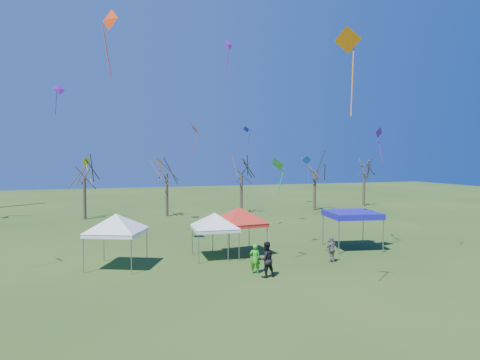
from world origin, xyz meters
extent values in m
plane|color=#274A17|center=(0.00, 0.00, 0.00)|extent=(140.00, 140.00, 0.00)
cylinder|color=#3D2D21|center=(-10.77, 24.65, 2.14)|extent=(0.32, 0.32, 4.28)
cylinder|color=#3D2D21|center=(-2.37, 24.38, 2.32)|extent=(0.32, 0.32, 4.64)
cylinder|color=#3D2D21|center=(6.03, 24.04, 2.24)|extent=(0.32, 0.32, 4.49)
cylinder|color=#3D2D21|center=(15.36, 24.00, 2.24)|extent=(0.32, 0.32, 4.47)
cylinder|color=#3D2D21|center=(23.72, 26.07, 2.12)|extent=(0.32, 0.32, 4.23)
cylinder|color=gray|center=(-10.23, 2.89, 0.97)|extent=(0.06, 0.06, 1.94)
cylinder|color=gray|center=(-9.13, 5.37, 0.97)|extent=(0.06, 0.06, 1.94)
cylinder|color=gray|center=(-7.74, 1.79, 0.97)|extent=(0.06, 0.06, 1.94)
cylinder|color=gray|center=(-6.64, 4.27, 0.97)|extent=(0.06, 0.06, 1.94)
cube|color=white|center=(-8.44, 3.58, 2.06)|extent=(3.84, 3.84, 0.23)
pyramid|color=white|center=(-8.44, 3.58, 3.15)|extent=(3.76, 3.76, 0.97)
cylinder|color=gray|center=(-3.74, 2.88, 0.89)|extent=(0.05, 0.05, 1.79)
cylinder|color=gray|center=(-3.60, 5.38, 0.89)|extent=(0.05, 0.05, 1.79)
cylinder|color=gray|center=(-1.24, 2.74, 0.89)|extent=(0.05, 0.05, 1.79)
cylinder|color=gray|center=(-1.10, 5.24, 0.89)|extent=(0.05, 0.05, 1.79)
cube|color=white|center=(-2.42, 4.06, 1.89)|extent=(2.83, 2.83, 0.21)
pyramid|color=white|center=(-2.42, 4.06, 2.89)|extent=(3.78, 3.78, 0.89)
cylinder|color=gray|center=(-1.85, 3.06, 0.97)|extent=(0.06, 0.06, 1.94)
cylinder|color=gray|center=(-2.12, 5.75, 0.97)|extent=(0.06, 0.06, 1.94)
cylinder|color=gray|center=(0.84, 3.32, 0.97)|extent=(0.06, 0.06, 1.94)
cylinder|color=gray|center=(0.58, 6.02, 0.97)|extent=(0.06, 0.06, 1.94)
cube|color=red|center=(-0.64, 4.54, 2.05)|extent=(3.18, 3.18, 0.23)
pyramid|color=red|center=(-0.64, 4.54, 3.14)|extent=(4.09, 4.09, 0.97)
cylinder|color=gray|center=(5.58, 2.47, 1.11)|extent=(0.07, 0.07, 2.21)
cylinder|color=gray|center=(6.11, 5.52, 1.11)|extent=(0.07, 0.07, 2.21)
cylinder|color=gray|center=(8.63, 1.94, 1.11)|extent=(0.07, 0.07, 2.21)
cylinder|color=gray|center=(9.16, 4.99, 1.11)|extent=(0.07, 0.07, 2.21)
cube|color=#1410A5|center=(7.37, 3.73, 2.35)|extent=(3.84, 3.84, 0.27)
cube|color=#1410A5|center=(7.37, 3.73, 2.55)|extent=(3.84, 3.84, 0.13)
imported|color=black|center=(-0.95, -0.96, 0.95)|extent=(0.99, 0.80, 1.91)
imported|color=green|center=(-1.24, -0.07, 0.81)|extent=(0.69, 0.57, 1.63)
imported|color=slate|center=(4.06, 0.78, 0.79)|extent=(0.99, 0.59, 1.58)
cone|color=red|center=(-1.56, 13.65, 8.82)|extent=(0.96, 1.34, 1.07)
cube|color=red|center=(-1.60, 13.29, 7.57)|extent=(0.76, 0.12, 1.88)
cone|color=purple|center=(0.51, 10.67, 15.24)|extent=(0.90, 0.74, 0.83)
cube|color=purple|center=(0.37, 10.58, 14.23)|extent=(0.23, 0.34, 1.60)
cone|color=orange|center=(0.64, -6.10, 11.31)|extent=(1.22, 1.19, 1.08)
cube|color=orange|center=(0.79, -6.24, 9.57)|extent=(0.34, 0.36, 2.92)
cone|color=blue|center=(12.14, 19.92, 6.11)|extent=(1.04, 0.54, 0.96)
cube|color=blue|center=(12.33, 19.90, 4.66)|extent=(0.10, 0.43, 2.41)
cone|color=green|center=(0.78, 1.46, 6.00)|extent=(0.96, 1.18, 0.85)
cube|color=green|center=(0.85, 1.23, 4.95)|extent=(0.52, 0.19, 1.60)
cone|color=#5D169D|center=(-12.70, 21.20, 12.67)|extent=(1.30, 0.99, 1.09)
cube|color=#5D169D|center=(-12.97, 21.09, 11.36)|extent=(0.28, 0.60, 2.07)
cone|color=yellow|center=(-10.55, 23.38, 6.00)|extent=(1.15, 1.16, 1.04)
cube|color=yellow|center=(-10.28, 23.65, 4.72)|extent=(0.60, 0.59, 2.03)
cone|color=#6F17A7|center=(9.95, 4.41, 8.20)|extent=(0.89, 0.60, 0.82)
cube|color=#6F17A7|center=(10.16, 4.50, 7.01)|extent=(0.23, 0.48, 1.98)
cone|color=#FF400D|center=(-8.55, 6.30, 14.95)|extent=(1.15, 1.31, 1.39)
cube|color=#FF400D|center=(-8.73, 6.53, 13.06)|extent=(0.51, 0.42, 3.11)
cone|color=#1329D0|center=(4.66, 18.34, 9.18)|extent=(0.81, 0.89, 0.64)
cube|color=#1329D0|center=(4.80, 18.13, 8.25)|extent=(0.47, 0.33, 1.48)
camera|label=1|loc=(-9.36, -21.90, 6.41)|focal=32.00mm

